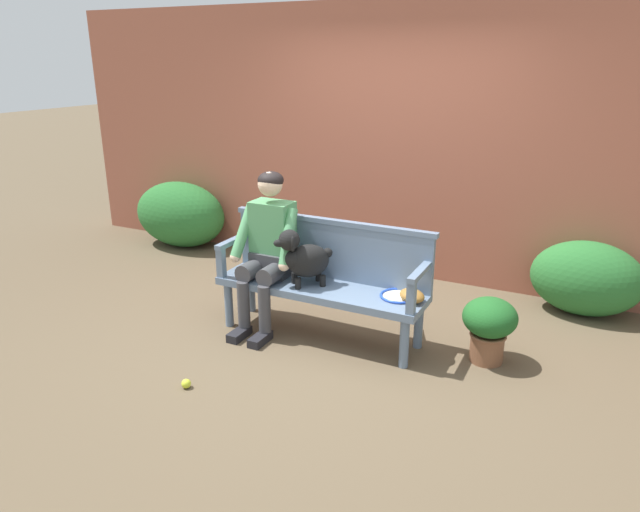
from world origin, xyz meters
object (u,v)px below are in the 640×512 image
(garden_bench, at_px, (320,292))
(person_seated, at_px, (268,245))
(potted_plant, at_px, (489,324))
(tennis_racket, at_px, (398,294))
(baseball_glove, at_px, (412,296))
(tennis_ball, at_px, (186,384))
(dog_on_bench, at_px, (303,257))

(garden_bench, bearing_deg, person_seated, -179.10)
(person_seated, bearing_deg, garden_bench, 0.90)
(garden_bench, bearing_deg, potted_plant, 8.57)
(garden_bench, relative_size, person_seated, 1.30)
(tennis_racket, height_order, baseball_glove, baseball_glove)
(potted_plant, bearing_deg, tennis_ball, -143.41)
(tennis_ball, bearing_deg, potted_plant, 36.59)
(tennis_ball, height_order, potted_plant, potted_plant)
(tennis_racket, xyz_separation_m, baseball_glove, (0.12, -0.06, 0.04))
(person_seated, relative_size, baseball_glove, 5.98)
(person_seated, height_order, tennis_racket, person_seated)
(dog_on_bench, bearing_deg, baseball_glove, 5.32)
(potted_plant, bearing_deg, person_seated, -173.44)
(baseball_glove, bearing_deg, tennis_racket, -164.96)
(garden_bench, distance_m, potted_plant, 1.32)
(dog_on_bench, xyz_separation_m, potted_plant, (1.43, 0.25, -0.38))
(dog_on_bench, distance_m, tennis_racket, 0.80)
(garden_bench, bearing_deg, tennis_ball, -112.90)
(tennis_ball, xyz_separation_m, potted_plant, (1.78, 1.32, 0.27))
(person_seated, distance_m, baseball_glove, 1.25)
(dog_on_bench, xyz_separation_m, tennis_racket, (0.75, 0.14, -0.23))
(tennis_racket, bearing_deg, potted_plant, 9.19)
(dog_on_bench, relative_size, baseball_glove, 2.14)
(garden_bench, height_order, dog_on_bench, dog_on_bench)
(person_seated, xyz_separation_m, tennis_racket, (1.10, 0.09, -0.26))
(tennis_racket, xyz_separation_m, potted_plant, (0.68, 0.11, -0.15))
(garden_bench, bearing_deg, baseball_glove, 2.30)
(potted_plant, bearing_deg, tennis_racket, -170.81)
(tennis_racket, bearing_deg, tennis_ball, -132.33)
(person_seated, xyz_separation_m, tennis_ball, (-0.01, -1.12, -0.69))
(person_seated, relative_size, dog_on_bench, 2.80)
(person_seated, distance_m, dog_on_bench, 0.35)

